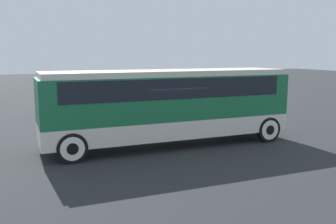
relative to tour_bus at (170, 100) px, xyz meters
name	(u,v)px	position (x,y,z in m)	size (l,w,h in m)	color
ground_plane	(168,145)	(-0.10, 0.00, -1.89)	(120.00, 120.00, 0.00)	#26282B
tour_bus	(170,100)	(0.00, 0.00, 0.00)	(10.31, 2.51, 3.14)	silver
parked_car_near	(95,104)	(-1.30, 8.84, -1.17)	(4.34, 1.80, 1.46)	navy
parked_car_mid	(170,105)	(2.79, 6.53, -1.17)	(4.29, 1.95, 1.46)	#7A6B5B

